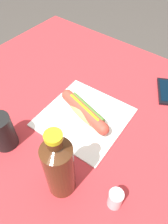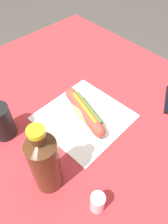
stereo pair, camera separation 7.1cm
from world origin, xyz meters
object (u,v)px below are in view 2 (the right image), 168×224
(hot_dog, at_px, (84,111))
(drinking_cup, at_px, (1,122))
(soda_bottle, at_px, (45,162))
(salt_shaker, at_px, (97,202))

(hot_dog, xyz_separation_m, drinking_cup, (-0.13, -0.22, 0.02))
(soda_bottle, distance_m, salt_shaker, 0.16)
(soda_bottle, xyz_separation_m, drinking_cup, (-0.22, -0.00, -0.05))
(soda_bottle, relative_size, drinking_cup, 2.04)
(soda_bottle, bearing_deg, drinking_cup, -178.74)
(drinking_cup, height_order, salt_shaker, drinking_cup)
(drinking_cup, distance_m, salt_shaker, 0.36)
(soda_bottle, distance_m, drinking_cup, 0.23)
(drinking_cup, xyz_separation_m, salt_shaker, (0.36, 0.05, -0.03))
(soda_bottle, bearing_deg, hot_dog, 113.60)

